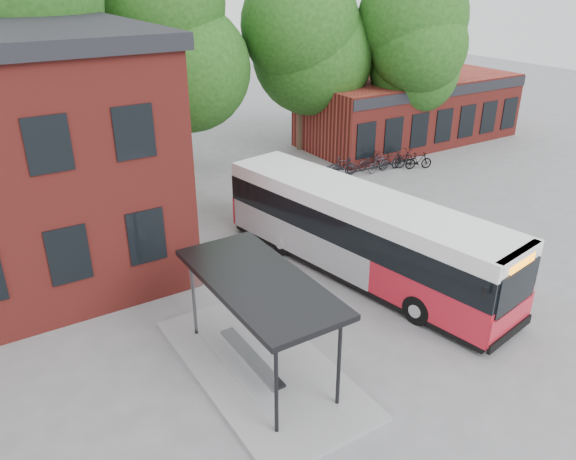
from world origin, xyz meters
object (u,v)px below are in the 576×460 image
bicycle_7 (419,161)px  bicycle_4 (370,161)px  bicycle_0 (340,167)px  bicycle_3 (379,164)px  bicycle_5 (392,161)px  bicycle_6 (402,158)px  city_bus (360,235)px  bus_shelter (260,325)px  bicycle_1 (343,166)px

bicycle_7 → bicycle_4: bearing=79.2°
bicycle_7 → bicycle_0: bearing=92.1°
bicycle_3 → bicycle_5: 0.95m
bicycle_7 → bicycle_6: bearing=50.0°
city_bus → bicycle_7: city_bus is taller
bus_shelter → city_bus: size_ratio=0.59×
bicycle_4 → city_bus: bearing=131.3°
city_bus → bicycle_1: 10.85m
bicycle_5 → bicycle_6: bicycle_5 is taller
city_bus → bicycle_0: bearing=46.8°
bus_shelter → bicycle_0: 16.57m
bicycle_1 → bicycle_7: 4.39m
bicycle_1 → bicycle_4: bearing=-68.9°
city_bus → bicycle_7: 12.69m
bicycle_5 → bicycle_7: 1.50m
bicycle_5 → bicycle_6: (0.85, 0.10, -0.03)m
bicycle_1 → bicycle_3: bearing=-88.3°
bicycle_1 → bicycle_6: bicycle_1 is taller
bicycle_1 → bicycle_3: bicycle_1 is taller
city_bus → bicycle_4: bearing=38.2°
city_bus → bus_shelter: bearing=-163.2°
bicycle_5 → bicycle_7: bearing=-104.3°
city_bus → bicycle_4: (7.94, 8.83, -1.04)m
bicycle_4 → bicycle_7: size_ratio=1.18×
bus_shelter → bicycle_1: bus_shelter is taller
bicycle_3 → bicycle_5: (0.95, 0.01, 0.03)m
bicycle_3 → bicycle_5: bearing=-93.1°
bus_shelter → bicycle_1: size_ratio=4.31×
bicycle_0 → bicycle_5: 3.14m
bicycle_1 → bicycle_4: size_ratio=0.88×
bus_shelter → bicycle_1: 16.75m
city_bus → bicycle_4: 11.92m
bicycle_1 → bus_shelter: bearing=158.7°
city_bus → bicycle_1: bearing=45.8°
bus_shelter → bicycle_5: bus_shelter is taller
bicycle_0 → bicycle_7: size_ratio=1.10×
bicycle_3 → bicycle_0: bearing=67.3°
bus_shelter → bicycle_6: size_ratio=3.99×
bicycle_5 → bicycle_4: bearing=70.5°
bicycle_3 → bicycle_6: 1.80m
bicycle_5 → bicycle_6: 0.85m
bicycle_4 → bicycle_7: bearing=-128.1°
bicycle_3 → bicycle_7: bearing=-111.1°
bicycle_5 → bicycle_7: (1.31, -0.73, -0.03)m
bus_shelter → bicycle_6: bus_shelter is taller
bicycle_3 → bicycle_7: bicycle_7 is taller
bicycle_4 → bicycle_7: bicycle_4 is taller
bicycle_3 → bus_shelter: bearing=125.4°
bicycle_0 → bicycle_5: size_ratio=1.03×
city_bus → bicycle_0: 10.70m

